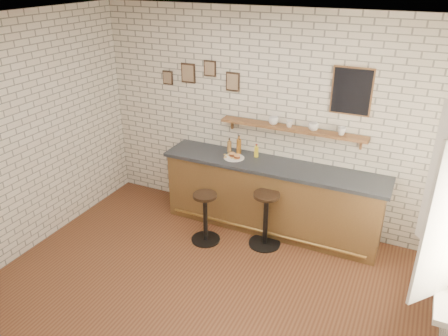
{
  "coord_description": "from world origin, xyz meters",
  "views": [
    {
      "loc": [
        1.91,
        -3.43,
        3.48
      ],
      "look_at": [
        -0.13,
        0.9,
        1.22
      ],
      "focal_mm": 35.0,
      "sensor_mm": 36.0,
      "label": 1
    }
  ],
  "objects": [
    {
      "name": "book_lower",
      "position": [
        2.38,
        0.18,
        0.94
      ],
      "size": [
        0.24,
        0.26,
        0.02
      ],
      "primitive_type": "imported",
      "rotation": [
        0.0,
        0.0,
        0.42
      ],
      "color": "tan",
      "rests_on": "window_sill"
    },
    {
      "name": "book_upper",
      "position": [
        2.38,
        0.2,
        0.96
      ],
      "size": [
        0.27,
        0.29,
        0.02
      ],
      "primitive_type": "imported",
      "rotation": [
        0.0,
        0.0,
        -0.5
      ],
      "color": "tan",
      "rests_on": "book_lower"
    },
    {
      "name": "shelf_cup_a",
      "position": [
        0.14,
        1.9,
        1.55
      ],
      "size": [
        0.19,
        0.19,
        0.11
      ],
      "primitive_type": "imported",
      "rotation": [
        0.0,
        0.0,
        0.76
      ],
      "color": "white",
      "rests_on": "wall_shelf"
    },
    {
      "name": "condiment_bottle_yellow",
      "position": [
        -0.07,
        1.84,
        1.09
      ],
      "size": [
        0.06,
        0.06,
        0.19
      ],
      "color": "yellow",
      "rests_on": "bar_counter"
    },
    {
      "name": "ciabatta_sandwich",
      "position": [
        -0.32,
        1.66,
        1.05
      ],
      "size": [
        0.2,
        0.13,
        0.06
      ],
      "color": "tan",
      "rests_on": "sandwich_plate"
    },
    {
      "name": "bitters_bottle_white",
      "position": [
        -0.33,
        1.84,
        1.1
      ],
      "size": [
        0.06,
        0.06,
        0.23
      ],
      "color": "silver",
      "rests_on": "bar_counter"
    },
    {
      "name": "bar_stool_left",
      "position": [
        -0.46,
        1.02,
        0.39
      ],
      "size": [
        0.4,
        0.4,
        0.72
      ],
      "color": "black",
      "rests_on": "ground"
    },
    {
      "name": "shelf_cup_d",
      "position": [
        1.05,
        1.9,
        1.55
      ],
      "size": [
        0.11,
        0.11,
        0.1
      ],
      "primitive_type": "imported",
      "rotation": [
        0.0,
        0.0,
        0.02
      ],
      "color": "white",
      "rests_on": "wall_shelf"
    },
    {
      "name": "window_sill",
      "position": [
        2.4,
        0.3,
        0.9
      ],
      "size": [
        0.2,
        1.35,
        0.06
      ],
      "color": "white",
      "rests_on": "ground"
    },
    {
      "name": "ground",
      "position": [
        0.0,
        0.0,
        0.0
      ],
      "size": [
        5.0,
        5.0,
        0.0
      ],
      "primitive_type": "plane",
      "color": "brown",
      "rests_on": "ground"
    },
    {
      "name": "back_wall_decor",
      "position": [
        0.23,
        1.98,
        2.05
      ],
      "size": [
        2.96,
        0.02,
        0.56
      ],
      "color": "black",
      "rests_on": "ground"
    },
    {
      "name": "bitters_bottle_amber",
      "position": [
        -0.33,
        1.84,
        1.12
      ],
      "size": [
        0.07,
        0.07,
        0.28
      ],
      "color": "#8C5216",
      "rests_on": "bar_counter"
    },
    {
      "name": "sandwich_plate",
      "position": [
        -0.33,
        1.66,
        1.02
      ],
      "size": [
        0.28,
        0.28,
        0.01
      ],
      "primitive_type": "cylinder",
      "color": "white",
      "rests_on": "bar_counter"
    },
    {
      "name": "bar_stool_right",
      "position": [
        0.31,
        1.28,
        0.42
      ],
      "size": [
        0.43,
        0.43,
        0.78
      ],
      "color": "black",
      "rests_on": "ground"
    },
    {
      "name": "bar_counter",
      "position": [
        0.23,
        1.7,
        0.51
      ],
      "size": [
        3.1,
        0.65,
        1.01
      ],
      "color": "brown",
      "rests_on": "ground"
    },
    {
      "name": "shelf_cup_c",
      "position": [
        0.68,
        1.9,
        1.55
      ],
      "size": [
        0.16,
        0.16,
        0.1
      ],
      "primitive_type": "imported",
      "rotation": [
        0.0,
        0.0,
        1.35
      ],
      "color": "white",
      "rests_on": "wall_shelf"
    },
    {
      "name": "potato_chips",
      "position": [
        -0.35,
        1.66,
        1.02
      ],
      "size": [
        0.26,
        0.19,
        0.0
      ],
      "color": "gold",
      "rests_on": "sandwich_plate"
    },
    {
      "name": "shelf_cup_b",
      "position": [
        0.36,
        1.9,
        1.55
      ],
      "size": [
        0.14,
        0.14,
        0.09
      ],
      "primitive_type": "imported",
      "rotation": [
        0.0,
        0.0,
        0.58
      ],
      "color": "white",
      "rests_on": "wall_shelf"
    },
    {
      "name": "wall_shelf",
      "position": [
        0.4,
        1.9,
        1.48
      ],
      "size": [
        2.0,
        0.18,
        0.18
      ],
      "color": "brown",
      "rests_on": "ground"
    },
    {
      "name": "bitters_bottle_brown",
      "position": [
        -0.48,
        1.84,
        1.09
      ],
      "size": [
        0.06,
        0.06,
        0.2
      ],
      "color": "brown",
      "rests_on": "bar_counter"
    }
  ]
}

